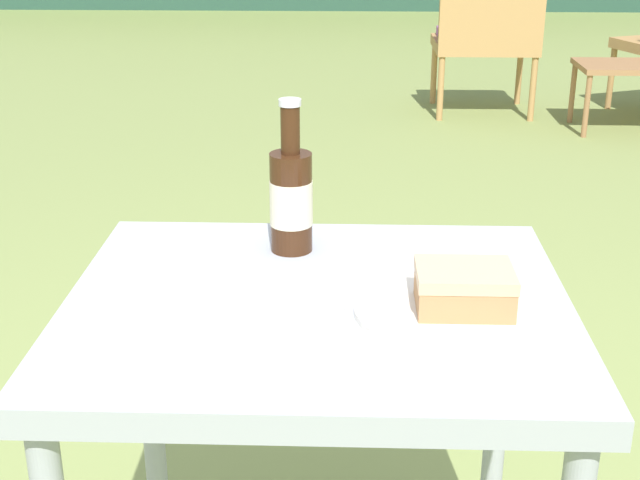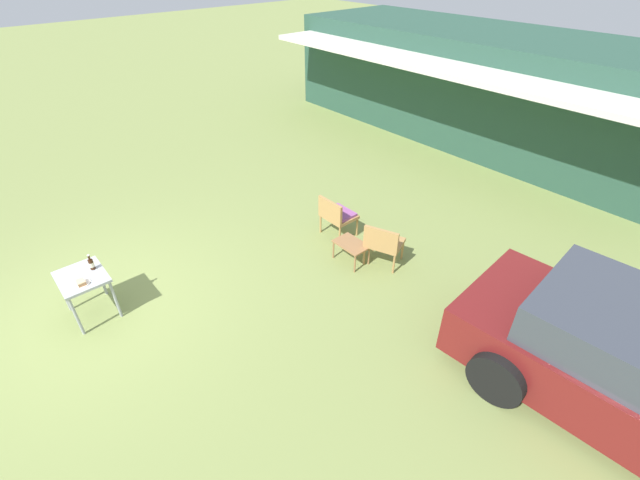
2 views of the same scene
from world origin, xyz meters
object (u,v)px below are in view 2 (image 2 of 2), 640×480
Objects in this scene: cola_bottle_near at (91,264)px; wicker_chair_plain at (383,242)px; patio_table at (83,281)px; cake_on_plate at (81,283)px; garden_side_table at (351,245)px; wicker_chair_cushioned at (337,214)px.

wicker_chair_plain is at bearing 62.61° from cola_bottle_near.
cola_bottle_near is (-2.01, -3.88, 0.34)m from wicker_chair_plain.
cake_on_plate is (0.19, -0.04, 0.11)m from patio_table.
cake_on_plate is 0.33m from cola_bottle_near.
patio_table reaches higher than garden_side_table.
cake_on_plate is at bearing 44.82° from wicker_chair_plain.
cake_on_plate is 0.97× the size of cola_bottle_near.
wicker_chair_plain is 4.52m from patio_table.
wicker_chair_cushioned is at bearing 77.45° from cola_bottle_near.
wicker_chair_cushioned is 4.17m from patio_table.
wicker_chair_plain is 1.09× the size of patio_table.
wicker_chair_cushioned is 3.29× the size of cake_on_plate.
patio_table is at bearing -112.74° from garden_side_table.
cola_bottle_near reaches higher than wicker_chair_cushioned.
wicker_chair_cushioned reaches higher than patio_table.
patio_table is (-1.56, -3.73, 0.29)m from garden_side_table.
wicker_chair_cushioned is 4.18m from cake_on_plate.
wicker_chair_cushioned is 1.09× the size of patio_table.
wicker_chair_cushioned is 1.00× the size of wicker_chair_plain.
wicker_chair_cushioned is 4.01m from cola_bottle_near.
wicker_chair_cushioned reaches higher than garden_side_table.
cola_bottle_near is at bearing -114.43° from garden_side_table.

